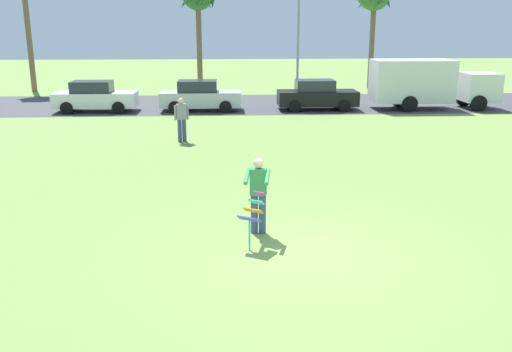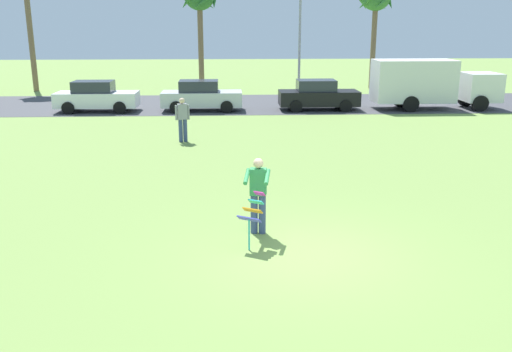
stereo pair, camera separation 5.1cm
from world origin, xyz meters
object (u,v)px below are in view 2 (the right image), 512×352
(parked_car_black, at_px, (318,95))
(person_walker_near, at_px, (183,118))
(person_kite_flyer, at_px, (258,193))
(kite_held, at_px, (253,212))
(streetlight_pole, at_px, (300,31))
(parked_car_silver, at_px, (201,96))
(parked_truck_white_box, at_px, (428,83))
(parked_car_white, at_px, (96,97))

(parked_car_black, height_order, person_walker_near, person_walker_near)
(person_kite_flyer, relative_size, kite_held, 1.50)
(streetlight_pole, bearing_deg, kite_held, -99.08)
(person_kite_flyer, bearing_deg, person_walker_near, 103.84)
(person_kite_flyer, distance_m, streetlight_pole, 25.62)
(person_kite_flyer, relative_size, parked_car_black, 0.41)
(parked_car_silver, bearing_deg, person_kite_flyer, -83.30)
(parked_car_black, xyz_separation_m, streetlight_pole, (-0.14, 7.43, 3.22))
(kite_held, relative_size, parked_car_black, 0.27)
(kite_held, bearing_deg, parked_car_black, 76.97)
(parked_car_silver, relative_size, streetlight_pole, 0.60)
(parked_car_black, bearing_deg, parked_car_silver, 180.00)
(parked_car_black, bearing_deg, parked_truck_white_box, 0.00)
(parked_car_silver, distance_m, parked_truck_white_box, 12.13)
(person_kite_flyer, xyz_separation_m, parked_car_black, (4.12, 17.69, -0.18))
(parked_car_white, xyz_separation_m, streetlight_pole, (11.53, 7.43, 3.22))
(person_kite_flyer, relative_size, streetlight_pole, 0.25)
(parked_car_black, relative_size, streetlight_pole, 0.60)
(person_walker_near, bearing_deg, kite_held, -77.95)
(parked_truck_white_box, bearing_deg, streetlight_pole, 129.14)
(kite_held, bearing_deg, parked_car_white, 111.78)
(parked_truck_white_box, bearing_deg, kite_held, -118.86)
(parked_car_white, xyz_separation_m, parked_car_silver, (5.46, -0.00, 0.00))
(parked_car_white, bearing_deg, kite_held, -68.22)
(parked_car_white, distance_m, parked_car_black, 11.67)
(kite_held, distance_m, person_walker_near, 10.94)
(parked_car_white, bearing_deg, parked_car_black, -0.00)
(parked_car_black, relative_size, parked_truck_white_box, 0.63)
(person_kite_flyer, distance_m, person_walker_near, 10.20)
(person_walker_near, bearing_deg, parked_car_black, 49.87)
(parked_car_black, height_order, parked_truck_white_box, parked_truck_white_box)
(parked_car_white, height_order, parked_car_black, same)
(person_kite_flyer, xyz_separation_m, kite_held, (-0.15, -0.80, -0.17))
(parked_truck_white_box, xyz_separation_m, streetlight_pole, (-6.05, 7.43, 2.59))
(parked_car_black, bearing_deg, streetlight_pole, 91.04)
(parked_truck_white_box, relative_size, streetlight_pole, 0.96)
(parked_car_silver, distance_m, streetlight_pole, 10.12)
(parked_car_silver, relative_size, person_walker_near, 2.43)
(streetlight_pole, distance_m, person_walker_near, 16.80)
(person_walker_near, bearing_deg, streetlight_pole, 67.09)
(kite_held, xyz_separation_m, parked_car_silver, (-1.92, 18.49, -0.01))
(streetlight_pole, xyz_separation_m, person_walker_near, (-6.43, -15.22, -3.06))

